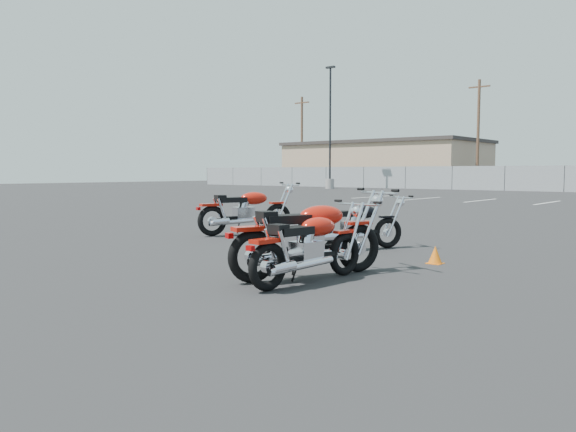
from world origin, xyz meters
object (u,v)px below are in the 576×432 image
Objects in this scene: motorcycle_second_black at (355,225)px; motorcycle_third_red at (309,247)px; motorcycle_front_red at (246,211)px; motorcycle_rear_red at (308,238)px.

motorcycle_third_red is at bearing -67.46° from motorcycle_second_black.
motorcycle_rear_red reaches higher than motorcycle_front_red.
motorcycle_third_red is 0.88× the size of motorcycle_rear_red.
motorcycle_third_red is 0.38m from motorcycle_rear_red.
motorcycle_third_red is (1.17, -2.82, 0.01)m from motorcycle_second_black.
motorcycle_second_black is 0.82× the size of motorcycle_rear_red.
motorcycle_third_red is (4.38, -3.40, -0.07)m from motorcycle_front_red.
motorcycle_second_black is 0.93× the size of motorcycle_third_red.
motorcycle_front_red is 5.18m from motorcycle_rear_red.
motorcycle_rear_red is at bearing 129.07° from motorcycle_third_red.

